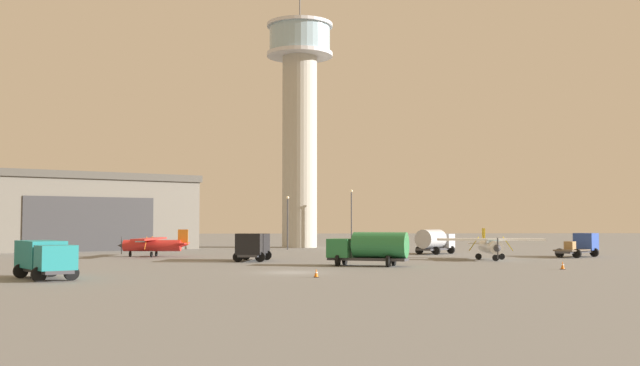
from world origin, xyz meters
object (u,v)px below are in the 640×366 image
(truck_box_teal, at_px, (45,257))
(light_post_east, at_px, (288,217))
(truck_box_black, at_px, (253,245))
(light_post_north, at_px, (351,213))
(truck_fuel_tanker_green, at_px, (370,247))
(control_tower, at_px, (300,111))
(traffic_cone_near_right, at_px, (316,273))
(truck_fuel_tanker_silver, at_px, (434,241))
(truck_flatbed_blue, at_px, (581,245))
(airplane_white, at_px, (490,245))
(traffic_cone_near_left, at_px, (563,265))
(airplane_red, at_px, (153,244))

(truck_box_teal, bearing_deg, light_post_east, 128.02)
(truck_box_black, bearing_deg, light_post_north, 167.92)
(truck_fuel_tanker_green, bearing_deg, light_post_east, -58.62)
(control_tower, distance_m, traffic_cone_near_right, 66.27)
(truck_fuel_tanker_silver, relative_size, light_post_north, 0.68)
(light_post_east, height_order, traffic_cone_near_right, light_post_east)
(truck_box_black, bearing_deg, truck_box_teal, -21.93)
(truck_flatbed_blue, relative_size, light_post_east, 0.83)
(airplane_white, height_order, traffic_cone_near_left, airplane_white)
(truck_box_black, relative_size, light_post_east, 0.85)
(truck_fuel_tanker_silver, xyz_separation_m, traffic_cone_near_right, (-16.81, -37.47, -1.37))
(light_post_east, relative_size, traffic_cone_near_left, 11.27)
(traffic_cone_near_left, bearing_deg, truck_box_black, 149.81)
(airplane_white, height_order, truck_box_black, airplane_white)
(control_tower, height_order, light_post_north, control_tower)
(truck_flatbed_blue, relative_size, truck_fuel_tanker_green, 0.86)
(truck_fuel_tanker_green, xyz_separation_m, light_post_east, (-6.57, 40.22, 2.98))
(airplane_white, relative_size, light_post_east, 1.44)
(truck_box_teal, relative_size, truck_fuel_tanker_green, 0.90)
(truck_box_teal, relative_size, truck_flatbed_blue, 1.05)
(truck_box_teal, height_order, light_post_north, light_post_north)
(truck_box_teal, relative_size, truck_box_black, 1.03)
(airplane_white, xyz_separation_m, light_post_north, (-10.78, 35.57, 3.77))
(control_tower, bearing_deg, truck_fuel_tanker_green, -84.79)
(truck_box_teal, xyz_separation_m, traffic_cone_near_right, (18.83, 0.34, -1.21))
(control_tower, bearing_deg, airplane_red, -120.41)
(truck_fuel_tanker_green, bearing_deg, truck_flatbed_blue, -126.83)
(light_post_north, bearing_deg, truck_box_black, -110.98)
(truck_fuel_tanker_silver, bearing_deg, control_tower, 72.59)
(truck_fuel_tanker_silver, bearing_deg, traffic_cone_near_left, -131.25)
(truck_flatbed_blue, distance_m, traffic_cone_near_right, 43.10)
(control_tower, distance_m, light_post_east, 19.27)
(truck_box_teal, xyz_separation_m, truck_fuel_tanker_silver, (35.63, 37.81, 0.15))
(traffic_cone_near_left, bearing_deg, airplane_white, 94.80)
(truck_box_teal, bearing_deg, light_post_north, 121.38)
(truck_flatbed_blue, height_order, traffic_cone_near_left, truck_flatbed_blue)
(airplane_white, relative_size, truck_fuel_tanker_silver, 1.82)
(airplane_white, distance_m, traffic_cone_near_right, 30.65)
(truck_box_black, height_order, traffic_cone_near_right, truck_box_black)
(traffic_cone_near_left, bearing_deg, truck_box_teal, -168.80)
(truck_fuel_tanker_silver, xyz_separation_m, light_post_east, (-17.76, 16.05, 2.99))
(control_tower, relative_size, truck_fuel_tanker_green, 5.27)
(light_post_north, bearing_deg, truck_flatbed_blue, -52.60)
(airplane_white, bearing_deg, truck_fuel_tanker_silver, -162.96)
(truck_flatbed_blue, bearing_deg, truck_fuel_tanker_green, 170.51)
(control_tower, height_order, traffic_cone_near_right, control_tower)
(airplane_red, xyz_separation_m, truck_box_teal, (-2.15, -32.85, 0.06))
(truck_fuel_tanker_silver, bearing_deg, truck_flatbed_blue, -78.45)
(truck_box_black, xyz_separation_m, light_post_east, (4.12, 30.82, 3.04))
(truck_fuel_tanker_green, relative_size, light_post_east, 0.97)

